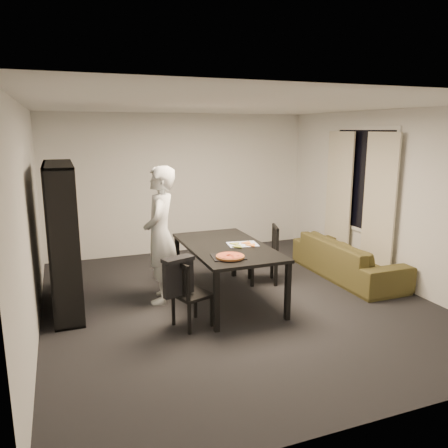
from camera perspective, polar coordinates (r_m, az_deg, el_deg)
name	(u,v)px	position (r m, az deg, el deg)	size (l,w,h in m)	color
room	(236,208)	(5.74, 1.57, 2.12)	(5.01, 5.51, 2.61)	black
window_pane	(363,180)	(7.49, 17.71, 5.48)	(0.02, 1.40, 1.60)	black
window_frame	(363,180)	(7.49, 17.68, 5.48)	(0.03, 1.52, 1.72)	white
curtain_left	(379,207)	(7.09, 19.58, 2.13)	(0.03, 0.70, 2.25)	beige
curtain_right	(338,197)	(7.89, 14.73, 3.42)	(0.03, 0.70, 2.25)	beige
bookshelf	(63,237)	(5.98, -20.26, -1.66)	(0.35, 1.50, 1.90)	black
dining_table	(227,250)	(5.92, 0.34, -3.45)	(1.03, 1.86, 0.77)	black
chair_left	(187,290)	(5.18, -4.90, -8.57)	(0.49, 0.49, 0.82)	black
chair_right	(268,250)	(6.68, 5.81, -3.44)	(0.52, 0.52, 0.89)	black
draped_jacket	(178,275)	(5.05, -5.99, -6.62)	(0.40, 0.27, 0.46)	black
person	(160,235)	(5.91, -8.31, -1.44)	(0.67, 0.44, 1.85)	silver
baking_tray	(228,257)	(5.37, 0.56, -4.28)	(0.40, 0.32, 0.01)	black
pepperoni_pizza	(230,256)	(5.31, 0.81, -4.25)	(0.35, 0.35, 0.03)	brown
kitchen_towel	(243,244)	(5.95, 2.44, -2.66)	(0.40, 0.30, 0.01)	white
pizza_slices	(243,245)	(5.90, 2.47, -2.70)	(0.37, 0.31, 0.01)	gold
sofa	(348,258)	(7.23, 15.86, -4.34)	(2.07, 0.81, 0.60)	#45441B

